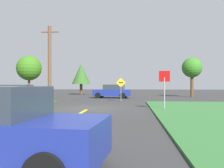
# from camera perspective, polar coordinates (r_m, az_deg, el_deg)

# --- Properties ---
(ground_plane) EXTENTS (120.00, 120.00, 0.00)m
(ground_plane) POSITION_cam_1_polar(r_m,az_deg,el_deg) (16.82, -5.33, -5.72)
(ground_plane) COLOR #353535
(lane_stripe_center) EXTENTS (0.20, 14.00, 0.01)m
(lane_stripe_center) POSITION_cam_1_polar(r_m,az_deg,el_deg) (9.13, -14.56, -10.50)
(lane_stripe_center) COLOR yellow
(lane_stripe_center) RESTS_ON ground
(stop_sign) EXTENTS (0.70, 0.14, 2.54)m
(stop_sign) POSITION_cam_1_polar(r_m,az_deg,el_deg) (16.06, 12.31, 0.34)
(stop_sign) COLOR #9EA0A8
(stop_sign) RESTS_ON ground
(car_approaching_junction) EXTENTS (4.53, 2.42, 1.62)m
(car_approaching_junction) POSITION_cam_1_polar(r_m,az_deg,el_deg) (28.89, 0.07, -1.75)
(car_approaching_junction) COLOR navy
(car_approaching_junction) RESTS_ON ground
(parked_car_near_building) EXTENTS (4.24, 1.95, 1.62)m
(parked_car_near_building) POSITION_cam_1_polar(r_m,az_deg,el_deg) (21.13, -21.24, -2.38)
(parked_car_near_building) COLOR orange
(parked_car_near_building) RESTS_ON ground
(utility_pole_mid) EXTENTS (1.80, 0.34, 7.44)m
(utility_pole_mid) POSITION_cam_1_polar(r_m,az_deg,el_deg) (24.73, -14.56, 4.94)
(utility_pole_mid) COLOR brown
(utility_pole_mid) RESTS_ON ground
(direction_sign) EXTENTS (0.90, 0.13, 2.27)m
(direction_sign) POSITION_cam_1_polar(r_m,az_deg,el_deg) (23.20, 2.12, -0.69)
(direction_sign) COLOR slate
(direction_sign) RESTS_ON ground
(oak_tree_left) EXTENTS (3.06, 3.06, 5.18)m
(oak_tree_left) POSITION_cam_1_polar(r_m,az_deg,el_deg) (31.65, -19.04, 3.53)
(oak_tree_left) COLOR brown
(oak_tree_left) RESTS_ON ground
(pine_tree_center) EXTENTS (2.98, 2.98, 4.97)m
(pine_tree_center) POSITION_cam_1_polar(r_m,az_deg,el_deg) (38.79, -7.32, 2.38)
(pine_tree_center) COLOR brown
(pine_tree_center) RESTS_ON ground
(oak_tree_right) EXTENTS (2.58, 2.58, 5.11)m
(oak_tree_right) POSITION_cam_1_polar(r_m,az_deg,el_deg) (32.92, 18.41, 3.61)
(oak_tree_right) COLOR brown
(oak_tree_right) RESTS_ON ground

